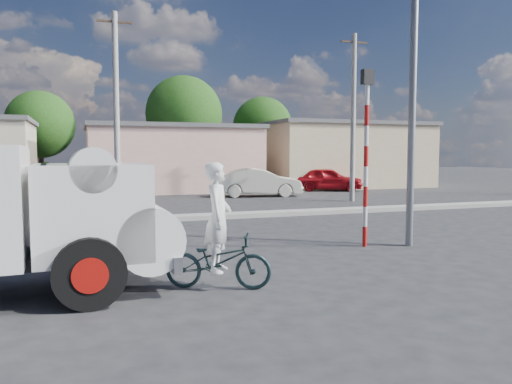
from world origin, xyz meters
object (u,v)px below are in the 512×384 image
object	(u,v)px
bicycle	(218,261)
streetlight	(408,45)
car_red	(328,179)
cyclist	(218,235)
traffic_pole	(366,142)
car_cream	(259,182)

from	to	relation	value
bicycle	streetlight	xyz separation A→B (m)	(5.41, 2.25, 4.48)
bicycle	car_red	distance (m)	23.01
bicycle	streetlight	bearing A→B (deg)	-43.10
cyclist	traffic_pole	bearing A→B (deg)	-35.99
bicycle	car_cream	xyz separation A→B (m)	(6.89, 17.08, 0.28)
cyclist	car_red	world-z (taller)	cyclist
car_red	traffic_pole	size ratio (longest dim) A/B	0.98
streetlight	car_cream	bearing A→B (deg)	84.32
bicycle	traffic_pole	xyz separation A→B (m)	(4.48, 2.55, 2.12)
cyclist	streetlight	xyz separation A→B (m)	(5.41, 2.25, 4.03)
car_red	car_cream	bearing A→B (deg)	137.87
car_cream	car_red	bearing A→B (deg)	-55.31
cyclist	traffic_pole	distance (m)	5.41
cyclist	streetlight	world-z (taller)	streetlight
car_cream	car_red	size ratio (longest dim) A/B	1.08
bicycle	car_cream	world-z (taller)	car_cream
car_cream	traffic_pole	size ratio (longest dim) A/B	1.05
car_red	traffic_pole	bearing A→B (deg)	179.47
car_red	traffic_pole	world-z (taller)	traffic_pole
streetlight	cyclist	bearing A→B (deg)	-157.45
car_cream	streetlight	distance (m)	15.48
car_cream	streetlight	bearing A→B (deg)	-174.49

